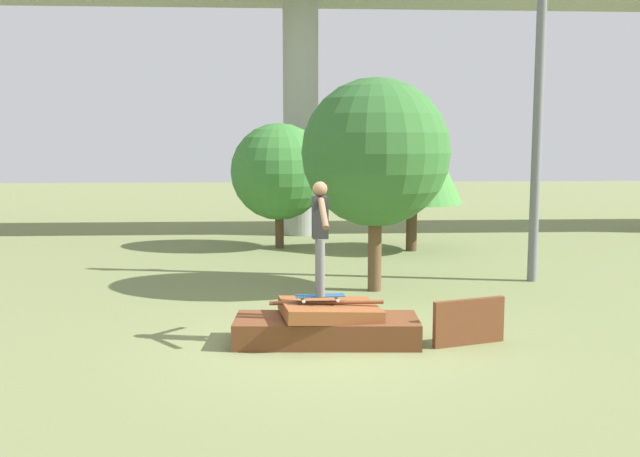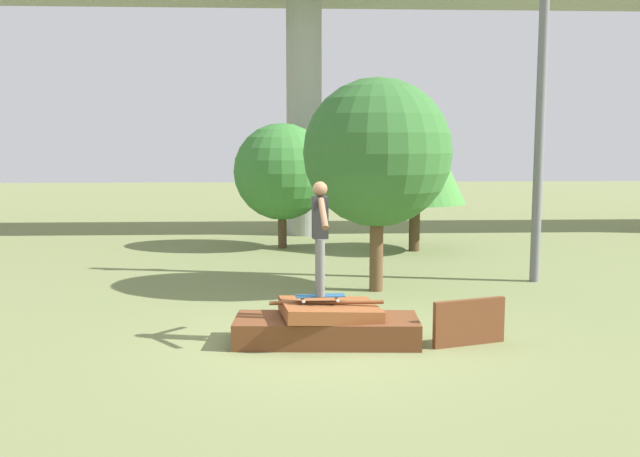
{
  "view_description": "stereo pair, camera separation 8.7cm",
  "coord_description": "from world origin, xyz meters",
  "px_view_note": "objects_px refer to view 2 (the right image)",
  "views": [
    {
      "loc": [
        -0.68,
        -10.26,
        3.0
      ],
      "look_at": [
        -0.1,
        -0.02,
        1.72
      ],
      "focal_mm": 40.0,
      "sensor_mm": 36.0,
      "label": 1
    },
    {
      "loc": [
        -0.6,
        -10.27,
        3.0
      ],
      "look_at": [
        -0.1,
        -0.02,
        1.72
      ],
      "focal_mm": 40.0,
      "sensor_mm": 36.0,
      "label": 2
    }
  ],
  "objects_px": {
    "tree_behind_left": "(377,153)",
    "tree_behind_right": "(282,172)",
    "skater": "(320,230)",
    "skateboard": "(320,296)",
    "tree_mid_back": "(416,150)",
    "utility_pole": "(542,75)"
  },
  "relations": [
    {
      "from": "tree_behind_left",
      "to": "tree_behind_right",
      "type": "relative_size",
      "value": 1.22
    },
    {
      "from": "skater",
      "to": "tree_behind_right",
      "type": "height_order",
      "value": "tree_behind_right"
    },
    {
      "from": "tree_behind_left",
      "to": "tree_behind_right",
      "type": "xyz_separation_m",
      "value": [
        -1.89,
        5.72,
        -0.62
      ]
    },
    {
      "from": "skateboard",
      "to": "tree_mid_back",
      "type": "relative_size",
      "value": 0.18
    },
    {
      "from": "utility_pole",
      "to": "tree_mid_back",
      "type": "height_order",
      "value": "utility_pole"
    },
    {
      "from": "skater",
      "to": "tree_behind_right",
      "type": "xyz_separation_m",
      "value": [
        -0.59,
        9.37,
        0.41
      ]
    },
    {
      "from": "utility_pole",
      "to": "tree_mid_back",
      "type": "relative_size",
      "value": 2.01
    },
    {
      "from": "skater",
      "to": "tree_behind_left",
      "type": "height_order",
      "value": "tree_behind_left"
    },
    {
      "from": "skater",
      "to": "tree_mid_back",
      "type": "distance_m",
      "value": 9.24
    },
    {
      "from": "skateboard",
      "to": "tree_behind_right",
      "type": "relative_size",
      "value": 0.21
    },
    {
      "from": "skateboard",
      "to": "tree_behind_right",
      "type": "height_order",
      "value": "tree_behind_right"
    },
    {
      "from": "tree_behind_right",
      "to": "tree_mid_back",
      "type": "bearing_deg",
      "value": -10.79
    },
    {
      "from": "skater",
      "to": "utility_pole",
      "type": "height_order",
      "value": "utility_pole"
    },
    {
      "from": "skateboard",
      "to": "tree_behind_left",
      "type": "bearing_deg",
      "value": 70.41
    },
    {
      "from": "skater",
      "to": "utility_pole",
      "type": "bearing_deg",
      "value": 42.75
    },
    {
      "from": "skater",
      "to": "tree_behind_left",
      "type": "bearing_deg",
      "value": 70.41
    },
    {
      "from": "tree_behind_right",
      "to": "skater",
      "type": "bearing_deg",
      "value": -86.39
    },
    {
      "from": "utility_pole",
      "to": "skateboard",
      "type": "bearing_deg",
      "value": -137.25
    },
    {
      "from": "skateboard",
      "to": "tree_behind_left",
      "type": "height_order",
      "value": "tree_behind_left"
    },
    {
      "from": "skateboard",
      "to": "tree_behind_left",
      "type": "distance_m",
      "value": 4.37
    },
    {
      "from": "skateboard",
      "to": "utility_pole",
      "type": "xyz_separation_m",
      "value": [
        4.78,
        4.42,
        3.61
      ]
    },
    {
      "from": "utility_pole",
      "to": "tree_mid_back",
      "type": "distance_m",
      "value": 4.9
    }
  ]
}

